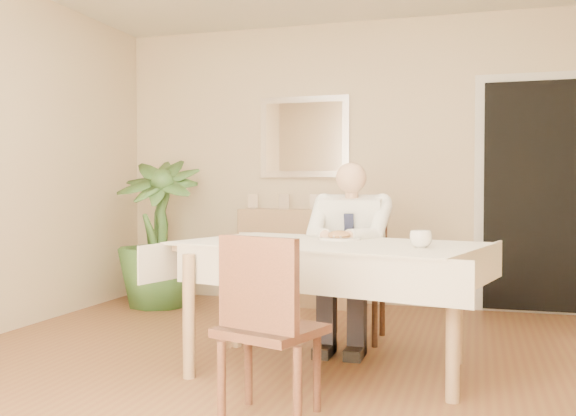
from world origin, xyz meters
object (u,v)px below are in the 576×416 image
(seated_man, at_px, (348,244))
(dining_table, at_px, (329,257))
(chair_near, at_px, (266,319))
(sideboard, at_px, (300,257))
(coffee_mug, at_px, (421,239))
(chair_far, at_px, (356,269))
(potted_palm, at_px, (158,233))

(seated_man, bearing_deg, dining_table, -90.00)
(dining_table, bearing_deg, chair_near, -80.20)
(chair_near, xyz_separation_m, sideboard, (-0.66, 2.98, -0.05))
(sideboard, bearing_deg, coffee_mug, -56.24)
(chair_far, bearing_deg, potted_palm, 158.12)
(sideboard, bearing_deg, chair_near, -73.62)
(dining_table, xyz_separation_m, chair_far, (0.00, 0.88, -0.18))
(potted_palm, bearing_deg, sideboard, 21.50)
(chair_far, relative_size, chair_near, 1.01)
(seated_man, bearing_deg, coffee_mug, -55.11)
(chair_near, height_order, sideboard, sideboard)
(dining_table, relative_size, potted_palm, 1.47)
(seated_man, distance_m, potted_palm, 2.16)
(chair_far, relative_size, coffee_mug, 7.42)
(chair_far, height_order, coffee_mug, chair_far)
(potted_palm, bearing_deg, seated_man, -26.64)
(seated_man, relative_size, coffee_mug, 10.59)
(sideboard, bearing_deg, chair_far, -53.71)
(chair_near, bearing_deg, seated_man, 105.63)
(seated_man, height_order, potted_palm, potted_palm)
(coffee_mug, xyz_separation_m, sideboard, (-1.28, 2.22, -0.36))
(dining_table, height_order, potted_palm, potted_palm)
(chair_near, xyz_separation_m, seated_man, (0.07, 1.54, 0.21))
(chair_far, bearing_deg, dining_table, -92.37)
(dining_table, height_order, chair_near, chair_near)
(dining_table, xyz_separation_m, sideboard, (-0.74, 2.04, -0.23))
(chair_far, distance_m, potted_palm, 2.06)
(chair_far, height_order, sideboard, sideboard)
(potted_palm, bearing_deg, chair_far, -19.51)
(chair_far, relative_size, potted_palm, 0.66)
(coffee_mug, bearing_deg, chair_far, 117.07)
(sideboard, bearing_deg, seated_man, -59.14)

